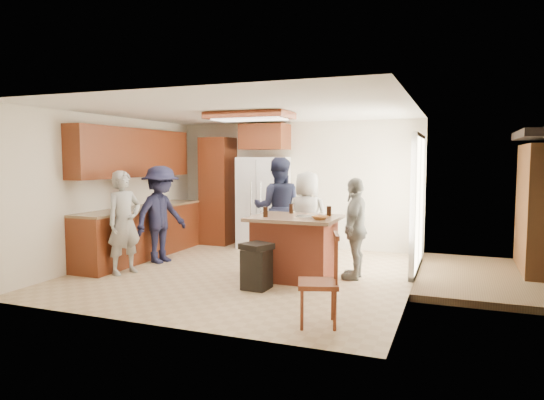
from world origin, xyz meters
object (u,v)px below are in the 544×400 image
at_px(person_side_right, 355,228).
at_px(trash_bin, 257,266).
at_px(person_front_left, 124,223).
at_px(kitchen_island, 295,247).
at_px(person_behind_left, 278,208).
at_px(spindle_chair, 320,283).
at_px(person_behind_right, 307,218).
at_px(person_counter, 161,214).
at_px(refrigerator, 263,203).

distance_m(person_side_right, trash_bin, 1.62).
height_order(person_front_left, trash_bin, person_front_left).
bearing_deg(kitchen_island, person_behind_left, 119.89).
height_order(trash_bin, spindle_chair, spindle_chair).
relative_size(person_behind_right, trash_bin, 2.49).
height_order(person_counter, trash_bin, person_counter).
bearing_deg(refrigerator, trash_bin, -69.68).
bearing_deg(trash_bin, spindle_chair, -42.32).
relative_size(person_behind_right, person_side_right, 1.05).
distance_m(person_behind_right, refrigerator, 1.75).
bearing_deg(kitchen_island, spindle_chair, -64.04).
bearing_deg(trash_bin, person_behind_right, 83.33).
relative_size(person_front_left, person_counter, 0.96).
xyz_separation_m(person_behind_left, person_side_right, (1.59, -0.98, -0.15)).
height_order(person_counter, spindle_chair, person_counter).
relative_size(person_behind_left, refrigerator, 1.00).
bearing_deg(person_counter, person_behind_left, -46.07).
distance_m(refrigerator, kitchen_island, 2.59).
xyz_separation_m(person_front_left, trash_bin, (2.24, -0.08, -0.48)).
relative_size(person_side_right, trash_bin, 2.38).
xyz_separation_m(person_side_right, kitchen_island, (-0.83, -0.33, -0.28)).
height_order(person_counter, refrigerator, refrigerator).
height_order(person_side_right, trash_bin, person_side_right).
height_order(person_side_right, spindle_chair, person_side_right).
relative_size(person_side_right, person_counter, 0.91).
height_order(kitchen_island, trash_bin, kitchen_island).
relative_size(refrigerator, spindle_chair, 1.81).
distance_m(person_behind_right, person_counter, 2.49).
bearing_deg(person_front_left, refrigerator, -4.58).
relative_size(person_behind_right, spindle_chair, 1.58).
xyz_separation_m(person_counter, spindle_chair, (3.37, -2.06, -0.37)).
bearing_deg(person_counter, person_side_right, -76.23).
bearing_deg(person_behind_right, trash_bin, 87.26).
bearing_deg(person_behind_left, person_behind_right, 133.74).
relative_size(person_front_left, person_behind_right, 1.02).
xyz_separation_m(person_side_right, trash_bin, (-1.14, -1.07, -0.43)).
bearing_deg(person_side_right, refrigerator, -130.00).
distance_m(person_front_left, person_side_right, 3.52).
bearing_deg(spindle_chair, person_counter, 148.55).
distance_m(refrigerator, spindle_chair, 4.59).
xyz_separation_m(kitchen_island, trash_bin, (-0.30, -0.74, -0.16)).
distance_m(kitchen_island, spindle_chair, 2.02).
bearing_deg(kitchen_island, refrigerator, 122.53).
bearing_deg(kitchen_island, person_side_right, 21.74).
height_order(person_side_right, refrigerator, refrigerator).
height_order(person_front_left, person_counter, person_counter).
height_order(person_behind_left, spindle_chair, person_behind_left).
relative_size(person_behind_left, kitchen_island, 1.40).
xyz_separation_m(person_behind_right, spindle_chair, (0.99, -2.78, -0.33)).
height_order(kitchen_island, spindle_chair, spindle_chair).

